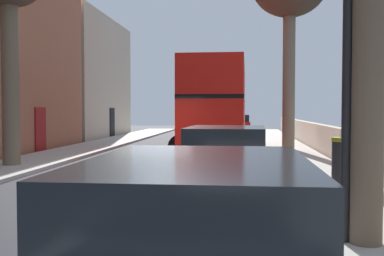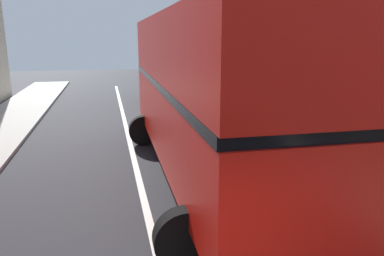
% 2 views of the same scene
% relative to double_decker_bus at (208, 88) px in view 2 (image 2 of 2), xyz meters
% --- Properties ---
extents(double_decker_bus, '(3.64, 10.46, 4.06)m').
position_rel_double_decker_bus_xyz_m(double_decker_bus, '(0.00, 0.00, 0.00)').
color(double_decker_bus, red).
rests_on(double_decker_bus, ground).
extents(parked_car_red_right_2, '(2.50, 4.38, 1.62)m').
position_rel_double_decker_bus_xyz_m(parked_car_red_right_2, '(0.80, 11.70, -1.42)').
color(parked_car_red_right_2, '#AD1919').
rests_on(parked_car_red_right_2, ground).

